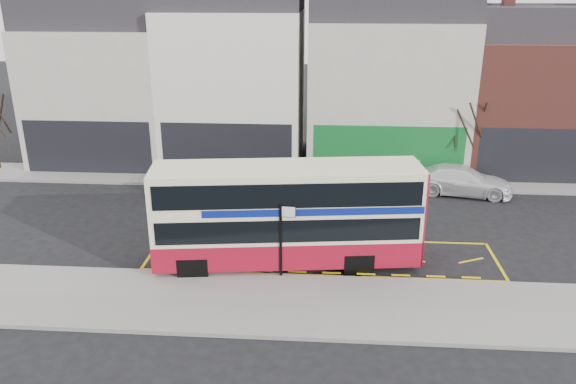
# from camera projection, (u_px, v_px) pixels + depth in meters

# --- Properties ---
(ground) EXTENTS (120.00, 120.00, 0.00)m
(ground) POSITION_uv_depth(u_px,v_px,m) (321.00, 275.00, 21.41)
(ground) COLOR black
(ground) RESTS_ON ground
(pavement) EXTENTS (40.00, 4.00, 0.15)m
(pavement) POSITION_uv_depth(u_px,v_px,m) (320.00, 305.00, 19.24)
(pavement) COLOR gray
(pavement) RESTS_ON ground
(kerb) EXTENTS (40.00, 0.15, 0.15)m
(kerb) POSITION_uv_depth(u_px,v_px,m) (321.00, 278.00, 21.04)
(kerb) COLOR gray
(kerb) RESTS_ON ground
(far_pavement) EXTENTS (50.00, 3.00, 0.15)m
(far_pavement) POSITION_uv_depth(u_px,v_px,m) (324.00, 179.00, 31.67)
(far_pavement) COLOR gray
(far_pavement) RESTS_ON ground
(road_markings) EXTENTS (14.00, 3.40, 0.01)m
(road_markings) POSITION_uv_depth(u_px,v_px,m) (322.00, 256.00, 22.91)
(road_markings) COLOR yellow
(road_markings) RESTS_ON ground
(terrace_far_left) EXTENTS (8.00, 8.01, 10.80)m
(terrace_far_left) POSITION_uv_depth(u_px,v_px,m) (108.00, 81.00, 34.64)
(terrace_far_left) COLOR beige
(terrace_far_left) RESTS_ON ground
(terrace_left) EXTENTS (8.00, 8.01, 11.80)m
(terrace_left) POSITION_uv_depth(u_px,v_px,m) (236.00, 74.00, 33.94)
(terrace_left) COLOR white
(terrace_left) RESTS_ON ground
(terrace_green_shop) EXTENTS (9.00, 8.01, 11.30)m
(terrace_green_shop) POSITION_uv_depth(u_px,v_px,m) (385.00, 80.00, 33.43)
(terrace_green_shop) COLOR beige
(terrace_green_shop) RESTS_ON ground
(terrace_right) EXTENTS (9.00, 8.01, 10.30)m
(terrace_right) POSITION_uv_depth(u_px,v_px,m) (539.00, 90.00, 33.01)
(terrace_right) COLOR brown
(terrace_right) RESTS_ON ground
(double_decker_bus) EXTENTS (10.38, 3.57, 4.06)m
(double_decker_bus) POSITION_uv_depth(u_px,v_px,m) (288.00, 214.00, 21.51)
(double_decker_bus) COLOR #FFF1C2
(double_decker_bus) RESTS_ON ground
(bus_stop_post) EXTENTS (0.71, 0.14, 2.88)m
(bus_stop_post) POSITION_uv_depth(u_px,v_px,m) (282.00, 233.00, 20.48)
(bus_stop_post) COLOR black
(bus_stop_post) RESTS_ON pavement
(car_silver) EXTENTS (4.41, 1.98, 1.47)m
(car_silver) POSITION_uv_depth(u_px,v_px,m) (198.00, 179.00, 29.65)
(car_silver) COLOR #AAAAAF
(car_silver) RESTS_ON ground
(car_grey) EXTENTS (4.25, 2.62, 1.32)m
(car_grey) POSITION_uv_depth(u_px,v_px,m) (304.00, 183.00, 29.37)
(car_grey) COLOR #3F4147
(car_grey) RESTS_ON ground
(car_white) EXTENTS (5.41, 2.94, 1.49)m
(car_white) POSITION_uv_depth(u_px,v_px,m) (462.00, 180.00, 29.45)
(car_white) COLOR white
(car_white) RESTS_ON ground
(street_tree_right) EXTENTS (2.75, 2.75, 5.94)m
(street_tree_right) POSITION_uv_depth(u_px,v_px,m) (469.00, 110.00, 30.17)
(street_tree_right) COLOR #2E2314
(street_tree_right) RESTS_ON ground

